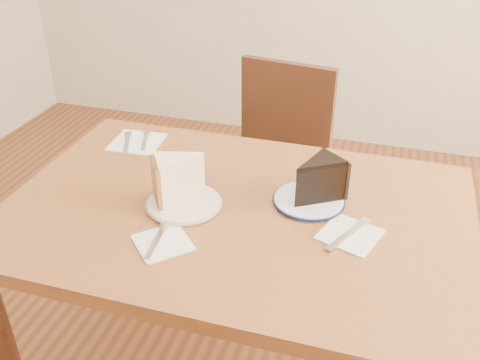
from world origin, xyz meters
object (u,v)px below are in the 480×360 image
chocolate_cake (315,183)px  plate_navy (309,200)px  chair_far (271,172)px  plate_cream (184,203)px  carrot_cake (182,179)px  table (236,238)px

chocolate_cake → plate_navy: bearing=34.0°
plate_navy → chair_far: bearing=112.7°
chair_far → plate_cream: 0.72m
chair_far → chocolate_cake: 0.69m
chair_far → plate_cream: (-0.08, -0.67, 0.26)m
plate_cream → plate_navy: same height
carrot_cake → chocolate_cake: 0.34m
table → carrot_cake: bearing=-174.8°
chair_far → carrot_cake: (-0.09, -0.65, 0.32)m
table → chair_far: chair_far is taller
table → carrot_cake: (-0.14, -0.01, 0.17)m
plate_cream → carrot_cake: 0.07m
plate_navy → carrot_cake: carrot_cake is taller
plate_cream → carrot_cake: size_ratio=1.54×
carrot_cake → chocolate_cake: bearing=70.8°
carrot_cake → plate_cream: bearing=-4.1°
table → chocolate_cake: 0.26m
table → plate_navy: 0.22m
table → chocolate_cake: size_ratio=9.12×
chair_far → plate_navy: chair_far is taller
table → plate_navy: plate_navy is taller
table → plate_cream: bearing=-167.0°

